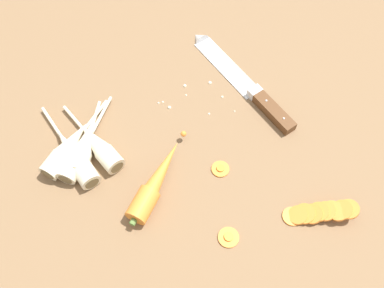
{
  "coord_description": "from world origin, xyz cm",
  "views": [
    {
      "loc": [
        1.2,
        -43.12,
        72.49
      ],
      "look_at": [
        0.0,
        -2.0,
        1.5
      ],
      "focal_mm": 37.87,
      "sensor_mm": 36.0,
      "label": 1
    }
  ],
  "objects_px": {
    "parsnip_mid_right": "(68,148)",
    "carrot_slice_stray_mid": "(220,169)",
    "parsnip_mid_left": "(74,156)",
    "chefs_knife": "(238,77)",
    "whole_carrot": "(156,182)",
    "carrot_slice_stray_near": "(229,237)",
    "parsnip_back": "(98,146)",
    "carrot_slice_stack": "(321,212)",
    "parsnip_front": "(84,147)",
    "parsnip_outer": "(81,150)"
  },
  "relations": [
    {
      "from": "parsnip_mid_right",
      "to": "carrot_slice_stray_mid",
      "type": "bearing_deg",
      "value": -5.33
    },
    {
      "from": "parsnip_mid_left",
      "to": "chefs_knife",
      "type": "bearing_deg",
      "value": 33.73
    },
    {
      "from": "whole_carrot",
      "to": "carrot_slice_stray_near",
      "type": "height_order",
      "value": "whole_carrot"
    },
    {
      "from": "parsnip_back",
      "to": "carrot_slice_stack",
      "type": "height_order",
      "value": "parsnip_back"
    },
    {
      "from": "whole_carrot",
      "to": "carrot_slice_stray_mid",
      "type": "relative_size",
      "value": 5.76
    },
    {
      "from": "whole_carrot",
      "to": "parsnip_back",
      "type": "distance_m",
      "value": 0.14
    },
    {
      "from": "parsnip_mid_left",
      "to": "carrot_slice_stray_near",
      "type": "distance_m",
      "value": 0.34
    },
    {
      "from": "carrot_slice_stack",
      "to": "carrot_slice_stray_near",
      "type": "relative_size",
      "value": 3.5
    },
    {
      "from": "parsnip_front",
      "to": "parsnip_back",
      "type": "distance_m",
      "value": 0.03
    },
    {
      "from": "carrot_slice_stack",
      "to": "parsnip_back",
      "type": "bearing_deg",
      "value": 163.62
    },
    {
      "from": "parsnip_mid_right",
      "to": "parsnip_front",
      "type": "bearing_deg",
      "value": 7.62
    },
    {
      "from": "whole_carrot",
      "to": "parsnip_mid_right",
      "type": "height_order",
      "value": "whole_carrot"
    },
    {
      "from": "parsnip_mid_left",
      "to": "parsnip_outer",
      "type": "bearing_deg",
      "value": 53.86
    },
    {
      "from": "chefs_knife",
      "to": "carrot_slice_stack",
      "type": "xyz_separation_m",
      "value": [
        0.14,
        -0.32,
        0.01
      ]
    },
    {
      "from": "chefs_knife",
      "to": "parsnip_back",
      "type": "xyz_separation_m",
      "value": [
        -0.29,
        -0.2,
        0.01
      ]
    },
    {
      "from": "carrot_slice_stray_near",
      "to": "parsnip_front",
      "type": "bearing_deg",
      "value": 149.21
    },
    {
      "from": "parsnip_mid_left",
      "to": "parsnip_outer",
      "type": "xyz_separation_m",
      "value": [
        0.01,
        0.01,
        0.0
      ]
    },
    {
      "from": "parsnip_mid_left",
      "to": "parsnip_mid_right",
      "type": "height_order",
      "value": "same"
    },
    {
      "from": "chefs_knife",
      "to": "parsnip_mid_right",
      "type": "height_order",
      "value": "parsnip_mid_right"
    },
    {
      "from": "parsnip_back",
      "to": "parsnip_outer",
      "type": "relative_size",
      "value": 0.77
    },
    {
      "from": "chefs_knife",
      "to": "parsnip_back",
      "type": "distance_m",
      "value": 0.35
    },
    {
      "from": "parsnip_mid_right",
      "to": "parsnip_back",
      "type": "distance_m",
      "value": 0.06
    },
    {
      "from": "parsnip_back",
      "to": "parsnip_front",
      "type": "bearing_deg",
      "value": -173.68
    },
    {
      "from": "carrot_slice_stray_near",
      "to": "parsnip_mid_right",
      "type": "bearing_deg",
      "value": 152.45
    },
    {
      "from": "parsnip_front",
      "to": "carrot_slice_stack",
      "type": "relative_size",
      "value": 1.29
    },
    {
      "from": "parsnip_front",
      "to": "parsnip_back",
      "type": "xyz_separation_m",
      "value": [
        0.03,
        0.0,
        -0.0
      ]
    },
    {
      "from": "whole_carrot",
      "to": "parsnip_mid_right",
      "type": "xyz_separation_m",
      "value": [
        -0.18,
        0.07,
        -0.0
      ]
    },
    {
      "from": "parsnip_outer",
      "to": "carrot_slice_stack",
      "type": "distance_m",
      "value": 0.48
    },
    {
      "from": "parsnip_mid_left",
      "to": "parsnip_back",
      "type": "height_order",
      "value": "same"
    },
    {
      "from": "parsnip_mid_right",
      "to": "carrot_slice_stray_mid",
      "type": "distance_m",
      "value": 0.31
    },
    {
      "from": "parsnip_mid_right",
      "to": "carrot_slice_stack",
      "type": "relative_size",
      "value": 1.42
    },
    {
      "from": "carrot_slice_stack",
      "to": "parsnip_outer",
      "type": "bearing_deg",
      "value": 165.98
    },
    {
      "from": "parsnip_mid_right",
      "to": "parsnip_mid_left",
      "type": "bearing_deg",
      "value": -47.43
    },
    {
      "from": "parsnip_front",
      "to": "carrot_slice_stack",
      "type": "height_order",
      "value": "parsnip_front"
    },
    {
      "from": "carrot_slice_stack",
      "to": "whole_carrot",
      "type": "bearing_deg",
      "value": 170.97
    },
    {
      "from": "carrot_slice_stray_near",
      "to": "parsnip_outer",
      "type": "bearing_deg",
      "value": 150.77
    },
    {
      "from": "whole_carrot",
      "to": "parsnip_front",
      "type": "xyz_separation_m",
      "value": [
        -0.15,
        0.07,
        -0.0
      ]
    },
    {
      "from": "carrot_slice_stray_near",
      "to": "carrot_slice_stray_mid",
      "type": "bearing_deg",
      "value": 95.75
    },
    {
      "from": "parsnip_front",
      "to": "parsnip_outer",
      "type": "distance_m",
      "value": 0.01
    },
    {
      "from": "parsnip_mid_left",
      "to": "parsnip_front",
      "type": "bearing_deg",
      "value": 54.27
    },
    {
      "from": "parsnip_back",
      "to": "carrot_slice_stray_near",
      "type": "relative_size",
      "value": 4.15
    },
    {
      "from": "whole_carrot",
      "to": "chefs_knife",
      "type": "bearing_deg",
      "value": 58.64
    },
    {
      "from": "chefs_knife",
      "to": "parsnip_mid_left",
      "type": "relative_size",
      "value": 1.56
    },
    {
      "from": "parsnip_back",
      "to": "carrot_slice_stray_near",
      "type": "height_order",
      "value": "parsnip_back"
    },
    {
      "from": "parsnip_front",
      "to": "carrot_slice_stack",
      "type": "bearing_deg",
      "value": -15.05
    },
    {
      "from": "parsnip_back",
      "to": "parsnip_mid_left",
      "type": "bearing_deg",
      "value": -150.05
    },
    {
      "from": "carrot_slice_stray_near",
      "to": "carrot_slice_stray_mid",
      "type": "height_order",
      "value": "same"
    },
    {
      "from": "parsnip_mid_right",
      "to": "carrot_slice_stray_mid",
      "type": "relative_size",
      "value": 5.41
    },
    {
      "from": "whole_carrot",
      "to": "carrot_slice_stray_near",
      "type": "distance_m",
      "value": 0.17
    },
    {
      "from": "parsnip_front",
      "to": "carrot_slice_stray_near",
      "type": "relative_size",
      "value": 4.52
    }
  ]
}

